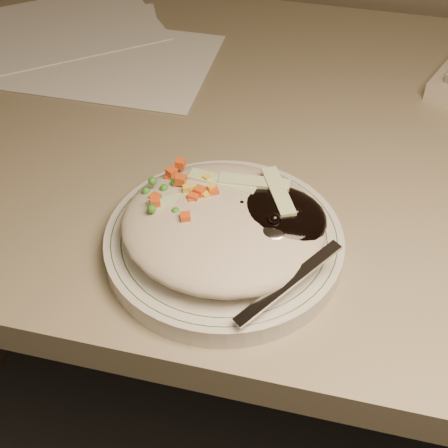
# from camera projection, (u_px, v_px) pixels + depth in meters

# --- Properties ---
(desk) EXTENTS (1.40, 0.70, 0.74)m
(desk) POSITION_uv_depth(u_px,v_px,m) (327.00, 252.00, 0.89)
(desk) COLOR gray
(desk) RESTS_ON ground
(plate) EXTENTS (0.23, 0.23, 0.02)m
(plate) POSITION_uv_depth(u_px,v_px,m) (224.00, 243.00, 0.60)
(plate) COLOR silver
(plate) RESTS_ON desk
(plate_rim) EXTENTS (0.22, 0.22, 0.00)m
(plate_rim) POSITION_uv_depth(u_px,v_px,m) (224.00, 236.00, 0.60)
(plate_rim) COLOR #144723
(plate_rim) RESTS_ON plate
(meal) EXTENTS (0.21, 0.19, 0.05)m
(meal) POSITION_uv_depth(u_px,v_px,m) (228.00, 221.00, 0.58)
(meal) COLOR #C0B49B
(meal) RESTS_ON plate
(papers) EXTENTS (0.44, 0.37, 0.00)m
(papers) POSITION_uv_depth(u_px,v_px,m) (72.00, 43.00, 0.91)
(papers) COLOR white
(papers) RESTS_ON desk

